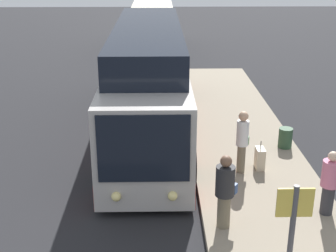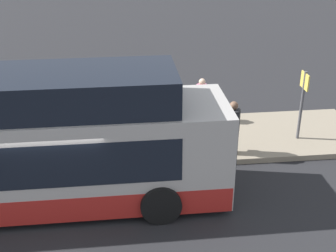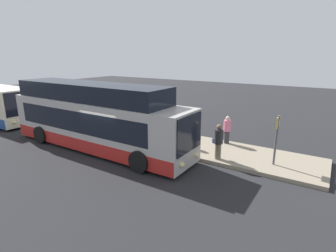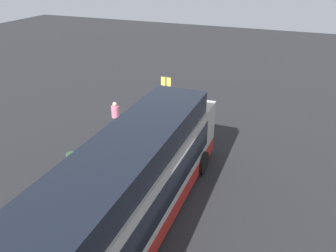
{
  "view_description": "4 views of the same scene",
  "coord_description": "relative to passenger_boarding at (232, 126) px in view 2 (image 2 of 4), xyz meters",
  "views": [
    {
      "loc": [
        14.42,
        0.56,
        6.22
      ],
      "look_at": [
        2.97,
        0.81,
        1.85
      ],
      "focal_mm": 50.0,
      "sensor_mm": 36.0,
      "label": 1
    },
    {
      "loc": [
        1.64,
        -10.82,
        7.46
      ],
      "look_at": [
        2.97,
        0.81,
        1.85
      ],
      "focal_mm": 50.0,
      "sensor_mm": 36.0,
      "label": 2
    },
    {
      "loc": [
        9.71,
        -9.62,
        5.23
      ],
      "look_at": [
        2.97,
        0.81,
        1.85
      ],
      "focal_mm": 28.0,
      "sensor_mm": 36.0,
      "label": 3
    },
    {
      "loc": [
        -9.55,
        -4.23,
        8.65
      ],
      "look_at": [
        2.97,
        0.81,
        1.85
      ],
      "focal_mm": 35.0,
      "sensor_mm": 36.0,
      "label": 4
    }
  ],
  "objects": [
    {
      "name": "passenger_with_bags",
      "position": [
        -2.8,
        0.87,
        0.06
      ],
      "size": [
        0.59,
        0.47,
        1.84
      ],
      "rotation": [
        0.0,
        0.0,
        1.19
      ],
      "color": "#6B604C",
      "rests_on": "platform"
    },
    {
      "name": "passenger_boarding",
      "position": [
        0.0,
        0.0,
        0.0
      ],
      "size": [
        0.7,
        0.64,
        1.79
      ],
      "rotation": [
        0.0,
        0.0,
        0.96
      ],
      "color": "#6B604C",
      "rests_on": "platform"
    },
    {
      "name": "trash_bin",
      "position": [
        -4.54,
        2.59,
        -0.63
      ],
      "size": [
        0.44,
        0.44,
        0.65
      ],
      "color": "#2D4C33",
      "rests_on": "platform"
    },
    {
      "name": "passenger_waiting",
      "position": [
        -0.51,
        2.56,
        -0.09
      ],
      "size": [
        0.61,
        0.61,
        1.63
      ],
      "rotation": [
        0.0,
        0.0,
        -2.37
      ],
      "color": "#2D2D33",
      "rests_on": "platform"
    },
    {
      "name": "ground",
      "position": [
        -5.14,
        -2.05,
        -1.14
      ],
      "size": [
        80.0,
        80.0,
        0.0
      ],
      "primitive_type": "plane",
      "color": "#232326"
    },
    {
      "name": "sign_post",
      "position": [
        2.52,
        0.78,
        0.55
      ],
      "size": [
        0.1,
        0.62,
        2.39
      ],
      "color": "#4C4C51",
      "rests_on": "platform"
    },
    {
      "name": "platform",
      "position": [
        -5.14,
        1.29,
        -1.05
      ],
      "size": [
        20.0,
        3.47,
        0.19
      ],
      "color": "gray",
      "rests_on": "ground"
    },
    {
      "name": "suitcase",
      "position": [
        -3.01,
        1.45,
        -0.64
      ],
      "size": [
        0.45,
        0.24,
        0.87
      ],
      "color": "beige",
      "rests_on": "platform"
    }
  ]
}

